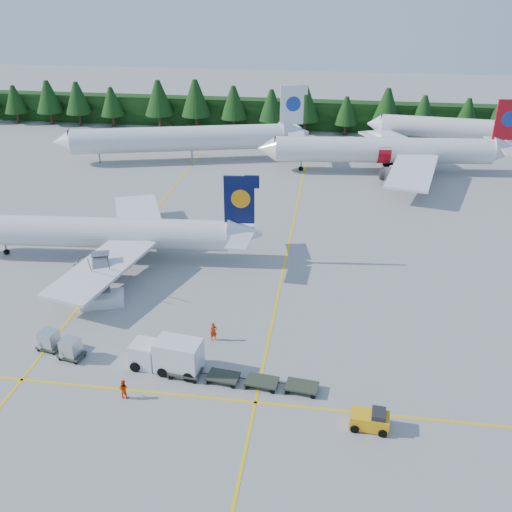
# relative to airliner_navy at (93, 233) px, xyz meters

# --- Properties ---
(ground) EXTENTS (320.00, 320.00, 0.00)m
(ground) POSITION_rel_airliner_navy_xyz_m (16.64, -16.84, -3.19)
(ground) COLOR #9D9C97
(ground) RESTS_ON ground
(taxi_stripe_a) EXTENTS (0.25, 120.00, 0.01)m
(taxi_stripe_a) POSITION_rel_airliner_navy_xyz_m (2.64, 3.16, -3.19)
(taxi_stripe_a) COLOR yellow
(taxi_stripe_a) RESTS_ON ground
(taxi_stripe_b) EXTENTS (0.25, 120.00, 0.01)m
(taxi_stripe_b) POSITION_rel_airliner_navy_xyz_m (22.64, 3.16, -3.19)
(taxi_stripe_b) COLOR yellow
(taxi_stripe_b) RESTS_ON ground
(taxi_stripe_cross) EXTENTS (80.00, 0.25, 0.01)m
(taxi_stripe_cross) POSITION_rel_airliner_navy_xyz_m (16.64, -22.84, -3.19)
(taxi_stripe_cross) COLOR yellow
(taxi_stripe_cross) RESTS_ON ground
(treeline_hedge) EXTENTS (220.00, 4.00, 6.00)m
(treeline_hedge) POSITION_rel_airliner_navy_xyz_m (16.64, 65.16, -0.19)
(treeline_hedge) COLOR black
(treeline_hedge) RESTS_ON ground
(airliner_navy) EXTENTS (36.50, 29.95, 10.61)m
(airliner_navy) POSITION_rel_airliner_navy_xyz_m (0.00, 0.00, 0.00)
(airliner_navy) COLOR silver
(airliner_navy) RESTS_ON ground
(airliner_red) EXTENTS (42.57, 34.89, 12.38)m
(airliner_red) POSITION_rel_airliner_navy_xyz_m (34.94, 37.54, 0.53)
(airliner_red) COLOR silver
(airliner_red) RESTS_ON ground
(airliner_far_left) EXTENTS (43.27, 14.41, 12.83)m
(airliner_far_left) POSITION_rel_airliner_navy_xyz_m (-1.29, 38.76, 0.83)
(airliner_far_left) COLOR silver
(airliner_far_left) RESTS_ON ground
(airliner_far_right) EXTENTS (40.38, 7.62, 11.75)m
(airliner_far_right) POSITION_rel_airliner_navy_xyz_m (52.33, 54.76, 0.49)
(airliner_far_right) COLOR silver
(airliner_far_right) RESTS_ON ground
(airstairs) EXTENTS (4.96, 6.67, 3.96)m
(airstairs) POSITION_rel_airliner_navy_xyz_m (4.75, -9.92, -2.33)
(airstairs) COLOR silver
(airstairs) RESTS_ON ground
(service_truck) EXTENTS (6.47, 3.09, 3.00)m
(service_truck) POSITION_rel_airliner_navy_xyz_m (14.44, -19.59, -1.70)
(service_truck) COLOR silver
(service_truck) RESTS_ON ground
(baggage_tug) EXTENTS (3.00, 1.77, 1.54)m
(baggage_tug) POSITION_rel_airliner_navy_xyz_m (31.62, -24.33, -2.43)
(baggage_tug) COLOR #EC9F0D
(baggage_tug) RESTS_ON ground
(dolly_train) EXTENTS (12.76, 2.43, 0.15)m
(dolly_train) POSITION_rel_airliner_navy_xyz_m (21.24, -20.63, -2.69)
(dolly_train) COLOR #303627
(dolly_train) RESTS_ON ground
(uld_pair) EXTENTS (4.91, 3.01, 1.62)m
(uld_pair) POSITION_rel_airliner_navy_xyz_m (4.36, -18.85, -2.10)
(uld_pair) COLOR #303627
(uld_pair) RESTS_ON ground
(crew_a) EXTENTS (0.80, 0.70, 1.85)m
(crew_a) POSITION_rel_airliner_navy_xyz_m (17.55, -14.84, -2.26)
(crew_a) COLOR red
(crew_a) RESTS_ON ground
(crew_b) EXTENTS (0.85, 0.67, 1.69)m
(crew_b) POSITION_rel_airliner_navy_xyz_m (12.01, -23.68, -2.35)
(crew_b) COLOR #F43D05
(crew_b) RESTS_ON ground
(crew_c) EXTENTS (0.82, 0.98, 2.00)m
(crew_c) POSITION_rel_airliner_navy_xyz_m (12.96, -18.62, -2.19)
(crew_c) COLOR #FF4C05
(crew_c) RESTS_ON ground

